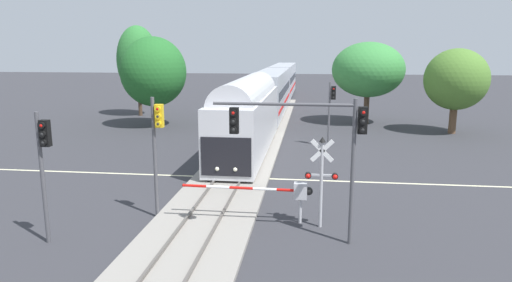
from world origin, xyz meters
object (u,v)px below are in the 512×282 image
Objects in this scene: commuter_train at (272,91)px; maple_right_background at (456,80)px; traffic_signal_far_side at (331,104)px; crossing_gate_near at (286,192)px; traffic_signal_near_left at (44,157)px; pine_left_background at (138,61)px; crossing_signal_mast at (322,173)px; traffic_signal_median at (157,138)px; oak_far_right at (368,70)px; oak_behind_train at (153,72)px; traffic_signal_near_right at (312,134)px.

commuter_train is 19.41m from maple_right_background.
maple_right_background is at bearing 32.47° from traffic_signal_far_side.
crossing_gate_near is at bearing -98.83° from traffic_signal_far_side.
traffic_signal_near_left is 0.52× the size of pine_left_background.
crossing_signal_mast is 0.52× the size of maple_right_background.
oak_far_right is (12.05, 27.50, 1.74)m from traffic_signal_median.
traffic_signal_median reaches higher than traffic_signal_near_left.
traffic_signal_near_left is 0.60× the size of oak_behind_train.
traffic_signal_near_left is at bearing -164.58° from crossing_signal_mast.
pine_left_background is (-31.55, 7.13, 1.30)m from maple_right_background.
traffic_signal_near_left is 34.43m from maple_right_background.
crossing_signal_mast is 0.79× the size of traffic_signal_far_side.
pine_left_background is (-14.60, -2.11, 3.33)m from commuter_train.
pine_left_background is (-19.15, 31.96, 1.77)m from traffic_signal_near_right.
commuter_train is at bearing 154.58° from oak_far_right.
commuter_train is 32.90m from crossing_signal_mast.
oak_far_right is (15.36, 30.67, 1.90)m from traffic_signal_near_left.
pine_left_background is at bearing 120.94° from traffic_signal_near_right.
traffic_signal_near_right is at bearing -100.39° from oak_far_right.
crossing_signal_mast is 16.36m from traffic_signal_far_side.
maple_right_background is at bearing -32.82° from oak_far_right.
traffic_signal_far_side is at bearing 63.17° from traffic_signal_median.
pine_left_background is at bearing 173.92° from oak_far_right.
traffic_signal_median is (-8.09, -16.00, 0.30)m from traffic_signal_far_side.
traffic_signal_near_right is 27.75m from maple_right_background.
oak_behind_train reaches higher than oak_far_right.
pine_left_background reaches higher than commuter_train.
oak_far_right reaches higher than traffic_signal_median.
crossing_signal_mast is 2.50m from traffic_signal_near_right.
oak_behind_train is at bearing 120.85° from traffic_signal_near_right.
oak_behind_train is at bearing -139.45° from commuter_train.
commuter_train reaches higher than traffic_signal_far_side.
crossing_gate_near is 28.42m from oak_far_right.
commuter_train is at bearing 110.26° from traffic_signal_far_side.
oak_far_right reaches higher than maple_right_background.
traffic_signal_far_side is 17.93m from traffic_signal_median.
oak_behind_train is 8.03m from pine_left_background.
oak_behind_train is at bearing 123.24° from crossing_signal_mast.
pine_left_background is at bearing 112.53° from traffic_signal_median.
traffic_signal_near_right reaches higher than traffic_signal_near_left.
traffic_signal_near_left is (-3.31, -3.17, -0.16)m from traffic_signal_median.
traffic_signal_near_right reaches higher than traffic_signal_median.
commuter_train is 7.26× the size of oak_far_right.
traffic_signal_far_side is at bearing 81.17° from crossing_gate_near.
traffic_signal_near_left is 0.69× the size of maple_right_background.
commuter_train is at bearing 86.26° from traffic_signal_median.
traffic_signal_near_right is at bearing -105.97° from crossing_signal_mast.
commuter_train is 10.18× the size of crossing_gate_near.
oak_far_right is (4.94, 27.79, 2.97)m from crossing_signal_mast.
oak_behind_train is (-10.45, -8.94, 2.52)m from commuter_train.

